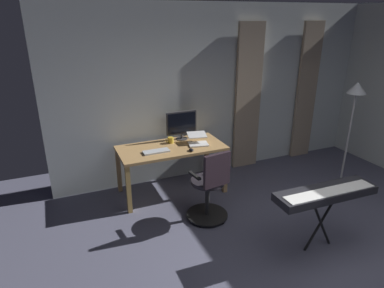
{
  "coord_description": "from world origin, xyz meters",
  "views": [
    {
      "loc": [
        2.57,
        1.83,
        2.56
      ],
      "look_at": [
        0.97,
        -1.93,
        0.99
      ],
      "focal_mm": 31.31,
      "sensor_mm": 36.0,
      "label": 1
    }
  ],
  "objects_px": {
    "laptop": "(198,141)",
    "mug_tea": "(171,140)",
    "computer_keyboard": "(156,151)",
    "piano_keyboard": "(326,194)",
    "desk": "(171,152)",
    "floor_lamp": "(354,105)",
    "office_chair": "(210,188)",
    "computer_mouse": "(191,150)",
    "computer_monitor": "(182,124)"
  },
  "relations": [
    {
      "from": "computer_monitor",
      "to": "floor_lamp",
      "type": "xyz_separation_m",
      "value": [
        -2.29,
        1.13,
        0.33
      ]
    },
    {
      "from": "desk",
      "to": "computer_keyboard",
      "type": "height_order",
      "value": "computer_keyboard"
    },
    {
      "from": "desk",
      "to": "computer_mouse",
      "type": "height_order",
      "value": "computer_mouse"
    },
    {
      "from": "desk",
      "to": "computer_monitor",
      "type": "bearing_deg",
      "value": -136.33
    },
    {
      "from": "computer_mouse",
      "to": "piano_keyboard",
      "type": "height_order",
      "value": "computer_mouse"
    },
    {
      "from": "office_chair",
      "to": "piano_keyboard",
      "type": "distance_m",
      "value": 1.39
    },
    {
      "from": "computer_keyboard",
      "to": "mug_tea",
      "type": "xyz_separation_m",
      "value": [
        -0.31,
        -0.27,
        0.03
      ]
    },
    {
      "from": "computer_monitor",
      "to": "floor_lamp",
      "type": "height_order",
      "value": "floor_lamp"
    },
    {
      "from": "desk",
      "to": "computer_mouse",
      "type": "distance_m",
      "value": 0.36
    },
    {
      "from": "mug_tea",
      "to": "computer_keyboard",
      "type": "bearing_deg",
      "value": 40.99
    },
    {
      "from": "office_chair",
      "to": "computer_keyboard",
      "type": "distance_m",
      "value": 0.97
    },
    {
      "from": "office_chair",
      "to": "desk",
      "type": "bearing_deg",
      "value": 93.88
    },
    {
      "from": "computer_monitor",
      "to": "desk",
      "type": "bearing_deg",
      "value": 43.67
    },
    {
      "from": "laptop",
      "to": "mug_tea",
      "type": "relative_size",
      "value": 2.81
    },
    {
      "from": "piano_keyboard",
      "to": "office_chair",
      "type": "bearing_deg",
      "value": -46.27
    },
    {
      "from": "computer_keyboard",
      "to": "piano_keyboard",
      "type": "relative_size",
      "value": 0.31
    },
    {
      "from": "desk",
      "to": "piano_keyboard",
      "type": "bearing_deg",
      "value": 120.01
    },
    {
      "from": "office_chair",
      "to": "computer_mouse",
      "type": "bearing_deg",
      "value": 81.0
    },
    {
      "from": "computer_monitor",
      "to": "computer_mouse",
      "type": "height_order",
      "value": "computer_monitor"
    },
    {
      "from": "computer_monitor",
      "to": "computer_mouse",
      "type": "xyz_separation_m",
      "value": [
        0.06,
        0.52,
        -0.23
      ]
    },
    {
      "from": "desk",
      "to": "computer_monitor",
      "type": "xyz_separation_m",
      "value": [
        -0.26,
        -0.25,
        0.34
      ]
    },
    {
      "from": "floor_lamp",
      "to": "mug_tea",
      "type": "bearing_deg",
      "value": -22.43
    },
    {
      "from": "computer_mouse",
      "to": "piano_keyboard",
      "type": "distance_m",
      "value": 1.9
    },
    {
      "from": "office_chair",
      "to": "laptop",
      "type": "bearing_deg",
      "value": 68.17
    },
    {
      "from": "office_chair",
      "to": "piano_keyboard",
      "type": "relative_size",
      "value": 0.82
    },
    {
      "from": "computer_keyboard",
      "to": "laptop",
      "type": "relative_size",
      "value": 1.02
    },
    {
      "from": "laptop",
      "to": "computer_mouse",
      "type": "relative_size",
      "value": 3.67
    },
    {
      "from": "computer_keyboard",
      "to": "piano_keyboard",
      "type": "bearing_deg",
      "value": 127.34
    },
    {
      "from": "office_chair",
      "to": "computer_monitor",
      "type": "height_order",
      "value": "computer_monitor"
    },
    {
      "from": "office_chair",
      "to": "floor_lamp",
      "type": "height_order",
      "value": "floor_lamp"
    },
    {
      "from": "desk",
      "to": "computer_keyboard",
      "type": "distance_m",
      "value": 0.31
    },
    {
      "from": "piano_keyboard",
      "to": "laptop",
      "type": "bearing_deg",
      "value": -67.73
    },
    {
      "from": "mug_tea",
      "to": "piano_keyboard",
      "type": "distance_m",
      "value": 2.35
    },
    {
      "from": "computer_keyboard",
      "to": "floor_lamp",
      "type": "bearing_deg",
      "value": 164.88
    },
    {
      "from": "computer_mouse",
      "to": "mug_tea",
      "type": "relative_size",
      "value": 0.76
    },
    {
      "from": "office_chair",
      "to": "laptop",
      "type": "height_order",
      "value": "office_chair"
    },
    {
      "from": "desk",
      "to": "office_chair",
      "type": "xyz_separation_m",
      "value": [
        -0.2,
        0.92,
        -0.19
      ]
    },
    {
      "from": "laptop",
      "to": "mug_tea",
      "type": "height_order",
      "value": "laptop"
    },
    {
      "from": "computer_mouse",
      "to": "floor_lamp",
      "type": "relative_size",
      "value": 0.06
    },
    {
      "from": "computer_monitor",
      "to": "mug_tea",
      "type": "bearing_deg",
      "value": 23.89
    },
    {
      "from": "piano_keyboard",
      "to": "computer_monitor",
      "type": "bearing_deg",
      "value": -66.98
    },
    {
      "from": "desk",
      "to": "laptop",
      "type": "height_order",
      "value": "laptop"
    },
    {
      "from": "computer_monitor",
      "to": "office_chair",
      "type": "bearing_deg",
      "value": 86.78
    },
    {
      "from": "computer_keyboard",
      "to": "computer_mouse",
      "type": "xyz_separation_m",
      "value": [
        -0.48,
        0.15,
        0.01
      ]
    },
    {
      "from": "laptop",
      "to": "floor_lamp",
      "type": "xyz_separation_m",
      "value": [
        -2.14,
        0.84,
        0.53
      ]
    },
    {
      "from": "piano_keyboard",
      "to": "mug_tea",
      "type": "bearing_deg",
      "value": -61.11
    },
    {
      "from": "computer_keyboard",
      "to": "floor_lamp",
      "type": "distance_m",
      "value": 2.98
    },
    {
      "from": "desk",
      "to": "piano_keyboard",
      "type": "distance_m",
      "value": 2.24
    },
    {
      "from": "computer_mouse",
      "to": "piano_keyboard",
      "type": "xyz_separation_m",
      "value": [
        -0.91,
        1.67,
        -0.05
      ]
    },
    {
      "from": "computer_monitor",
      "to": "floor_lamp",
      "type": "relative_size",
      "value": 0.29
    }
  ]
}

